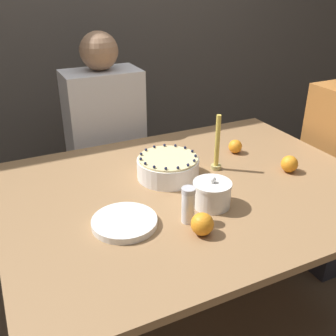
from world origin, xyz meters
TOP-DOWN VIEW (x-y plane):
  - ground_plane at (0.00, 0.00)m, footprint 12.00×12.00m
  - wall_behind at (0.00, 1.40)m, footprint 8.00×0.05m
  - dining_table at (0.00, 0.00)m, footprint 1.48×1.12m
  - cake at (-0.05, 0.11)m, footprint 0.26×0.26m
  - sugar_bowl at (0.00, -0.16)m, footprint 0.14×0.14m
  - sugar_shaker at (-0.13, -0.21)m, footprint 0.05×0.05m
  - plate_stack at (-0.33, -0.14)m, footprint 0.22×0.22m
  - candle at (0.18, 0.09)m, footprint 0.04×0.04m
  - orange_fruit_0 at (-0.12, -0.30)m, footprint 0.08×0.08m
  - orange_fruit_1 at (0.44, -0.07)m, footprint 0.07×0.07m
  - orange_fruit_2 at (0.35, 0.20)m, footprint 0.06×0.06m
  - person_man_blue_shirt at (-0.12, 0.76)m, footprint 0.40×0.34m

SIDE VIEW (x-z plane):
  - ground_plane at x=0.00m, z-range 0.00..0.00m
  - person_man_blue_shirt at x=-0.12m, z-range -0.08..1.17m
  - dining_table at x=0.00m, z-range 0.27..1.00m
  - plate_stack at x=-0.33m, z-range 0.73..0.75m
  - orange_fruit_2 at x=0.35m, z-range 0.73..0.79m
  - orange_fruit_1 at x=0.44m, z-range 0.73..0.80m
  - orange_fruit_0 at x=-0.12m, z-range 0.73..0.81m
  - cake at x=-0.05m, z-range 0.72..0.83m
  - sugar_bowl at x=0.00m, z-range 0.72..0.84m
  - sugar_shaker at x=-0.13m, z-range 0.73..0.86m
  - candle at x=0.18m, z-range 0.70..0.95m
  - wall_behind at x=0.00m, z-range 0.00..2.60m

